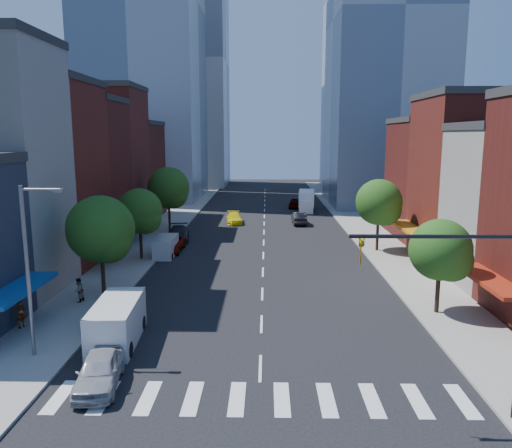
{
  "coord_description": "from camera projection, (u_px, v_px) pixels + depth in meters",
  "views": [
    {
      "loc": [
        0.27,
        -23.54,
        11.61
      ],
      "look_at": [
        -0.5,
        13.58,
        5.0
      ],
      "focal_mm": 35.0,
      "sensor_mm": 36.0,
      "label": 1
    }
  ],
  "objects": [
    {
      "name": "tower_ne",
      "position": [
        389.0,
        20.0,
        80.57
      ],
      "size": [
        18.0,
        20.0,
        60.0
      ],
      "primitive_type": "cube",
      "color": "#9EA5AD",
      "rests_on": "ground"
    },
    {
      "name": "traffic_car_oncoming",
      "position": [
        299.0,
        218.0,
        65.99
      ],
      "size": [
        1.87,
        4.89,
        1.59
      ],
      "primitive_type": "imported",
      "rotation": [
        0.0,
        0.0,
        3.18
      ],
      "color": "black",
      "rests_on": "ground"
    },
    {
      "name": "tree_left_mid",
      "position": [
        141.0,
        213.0,
        46.23
      ],
      "size": [
        4.2,
        4.2,
        6.65
      ],
      "color": "black",
      "rests_on": "sidewalk_left"
    },
    {
      "name": "traffic_signal",
      "position": [
        508.0,
        325.0,
        19.85
      ],
      "size": [
        7.24,
        2.24,
        8.0
      ],
      "color": "black",
      "rests_on": "sidewalk_right"
    },
    {
      "name": "sidewalk_right",
      "position": [
        361.0,
        226.0,
        64.31
      ],
      "size": [
        5.0,
        120.0,
        0.15
      ],
      "primitive_type": "cube",
      "color": "gray",
      "rests_on": "ground"
    },
    {
      "name": "tree_right_far",
      "position": [
        380.0,
        204.0,
        49.63
      ],
      "size": [
        4.6,
        4.6,
        7.2
      ],
      "color": "black",
      "rests_on": "sidewalk_right"
    },
    {
      "name": "tree_left_near",
      "position": [
        102.0,
        232.0,
        35.34
      ],
      "size": [
        4.8,
        4.8,
        7.3
      ],
      "color": "black",
      "rests_on": "sidewalk_left"
    },
    {
      "name": "cargo_van_near",
      "position": [
        116.0,
        323.0,
        28.01
      ],
      "size": [
        2.63,
        5.82,
        2.42
      ],
      "rotation": [
        0.0,
        0.0,
        0.06
      ],
      "color": "silver",
      "rests_on": "ground"
    },
    {
      "name": "parked_car_front",
      "position": [
        99.0,
        371.0,
        23.26
      ],
      "size": [
        2.43,
        4.83,
        1.58
      ],
      "primitive_type": "imported",
      "rotation": [
        0.0,
        0.0,
        0.13
      ],
      "color": "#ABACB0",
      "rests_on": "ground"
    },
    {
      "name": "parked_car_second",
      "position": [
        109.0,
        313.0,
        30.92
      ],
      "size": [
        2.0,
        4.51,
        1.44
      ],
      "primitive_type": "imported",
      "rotation": [
        0.0,
        0.0,
        -0.11
      ],
      "color": "black",
      "rests_on": "ground"
    },
    {
      "name": "tree_right_near",
      "position": [
        443.0,
        252.0,
        32.03
      ],
      "size": [
        4.0,
        4.0,
        6.2
      ],
      "color": "black",
      "rests_on": "sidewalk_right"
    },
    {
      "name": "bldg_right_2",
      "position": [
        486.0,
        180.0,
        47.09
      ],
      "size": [
        12.0,
        10.0,
        15.0
      ],
      "primitive_type": "cube",
      "color": "maroon",
      "rests_on": "ground"
    },
    {
      "name": "streetlight",
      "position": [
        30.0,
        261.0,
        25.51
      ],
      "size": [
        2.25,
        0.25,
        9.0
      ],
      "color": "slate",
      "rests_on": "sidewalk_left"
    },
    {
      "name": "tower_nw",
      "position": [
        142.0,
        2.0,
        88.43
      ],
      "size": [
        20.0,
        22.0,
        70.0
      ],
      "primitive_type": "cube",
      "color": "#8C99A8",
      "rests_on": "ground"
    },
    {
      "name": "parked_car_third",
      "position": [
        169.0,
        244.0,
        50.31
      ],
      "size": [
        2.58,
        5.48,
        1.51
      ],
      "primitive_type": "imported",
      "rotation": [
        0.0,
        0.0,
        -0.01
      ],
      "color": "#999999",
      "rests_on": "ground"
    },
    {
      "name": "sidewalk_left",
      "position": [
        168.0,
        225.0,
        64.82
      ],
      "size": [
        5.0,
        120.0,
        0.15
      ],
      "primitive_type": "cube",
      "color": "gray",
      "rests_on": "ground"
    },
    {
      "name": "bldg_left_3",
      "position": [
        66.0,
        175.0,
        52.87
      ],
      "size": [
        12.0,
        8.0,
        15.0
      ],
      "primitive_type": "cube",
      "color": "#511A14",
      "rests_on": "ground"
    },
    {
      "name": "pedestrian_far",
      "position": [
        79.0,
        290.0,
        34.68
      ],
      "size": [
        0.81,
        0.95,
        1.7
      ],
      "primitive_type": "imported",
      "rotation": [
        0.0,
        0.0,
        -1.8
      ],
      "color": "#999999",
      "rests_on": "sidewalk_left"
    },
    {
      "name": "bldg_left_4",
      "position": [
        93.0,
        161.0,
        61.06
      ],
      "size": [
        12.0,
        9.0,
        17.0
      ],
      "primitive_type": "cube",
      "color": "maroon",
      "rests_on": "ground"
    },
    {
      "name": "crosswalk",
      "position": [
        259.0,
        399.0,
        22.25
      ],
      "size": [
        19.0,
        3.0,
        0.01
      ],
      "primitive_type": "cube",
      "color": "silver",
      "rests_on": "ground"
    },
    {
      "name": "box_truck",
      "position": [
        306.0,
        202.0,
        77.57
      ],
      "size": [
        2.93,
        7.85,
        3.09
      ],
      "rotation": [
        0.0,
        0.0,
        -0.09
      ],
      "color": "white",
      "rests_on": "ground"
    },
    {
      "name": "tower_far_w",
      "position": [
        187.0,
        63.0,
        114.18
      ],
      "size": [
        18.0,
        18.0,
        56.0
      ],
      "primitive_type": "cube",
      "color": "#9EA5AD",
      "rests_on": "ground"
    },
    {
      "name": "bldg_left_2",
      "position": [
        28.0,
        176.0,
        44.42
      ],
      "size": [
        12.0,
        9.0,
        16.0
      ],
      "primitive_type": "cube",
      "color": "maroon",
      "rests_on": "ground"
    },
    {
      "name": "tree_left_far",
      "position": [
        170.0,
        189.0,
        59.89
      ],
      "size": [
        5.0,
        5.0,
        7.75
      ],
      "color": "black",
      "rests_on": "sidewalk_left"
    },
    {
      "name": "parked_car_rear",
      "position": [
        179.0,
        234.0,
        55.61
      ],
      "size": [
        3.02,
        5.84,
        1.62
      ],
      "primitive_type": "imported",
      "rotation": [
        0.0,
        0.0,
        0.14
      ],
      "color": "black",
      "rests_on": "ground"
    },
    {
      "name": "ground",
      "position": [
        260.0,
        368.0,
        25.21
      ],
      "size": [
        220.0,
        220.0,
        0.0
      ],
      "primitive_type": "plane",
      "color": "black",
      "rests_on": "ground"
    },
    {
      "name": "traffic_car_far",
      "position": [
        295.0,
        203.0,
        80.76
      ],
      "size": [
        2.33,
        4.89,
        1.61
      ],
      "primitive_type": "imported",
      "rotation": [
        0.0,
        0.0,
        3.05
      ],
      "color": "#999999",
      "rests_on": "ground"
    },
    {
      "name": "bldg_left_5",
      "position": [
        117.0,
        172.0,
        70.76
      ],
      "size": [
        12.0,
        10.0,
        13.0
      ],
      "primitive_type": "cube",
      "color": "#511A14",
      "rests_on": "ground"
    },
    {
      "name": "pedestrian_near",
      "position": [
        21.0,
        314.0,
        30.04
      ],
      "size": [
        0.58,
        0.72,
        1.71
      ],
      "primitive_type": "imported",
      "rotation": [
        0.0,
        0.0,
        1.27
      ],
      "color": "#999999",
      "rests_on": "sidewalk_left"
    },
    {
      "name": "bldg_right_3",
      "position": [
        447.0,
        181.0,
        57.1
      ],
      "size": [
        12.0,
        10.0,
        13.0
      ],
      "primitive_type": "cube",
      "color": "#511A14",
      "rests_on": "ground"
    },
    {
      "name": "cargo_van_far",
      "position": [
        166.0,
        247.0,
        48.45
      ],
      "size": [
        1.83,
        4.44,
        1.89
      ],
      "rotation": [
        0.0,
        0.0,
        -0.0
      ],
      "color": "silver",
      "rests_on": "ground"
    },
    {
      "name": "taxi",
      "position": [
        234.0,
        218.0,
        66.68
      ],
      "size": [
        2.47,
        5.0,
        1.4
      ],
      "primitive_type": "imported",
      "rotation": [
        0.0,
        0.0,
        0.11
      ],
      "color": "#FFEE0D",
      "rests_on": "ground"
    }
  ]
}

